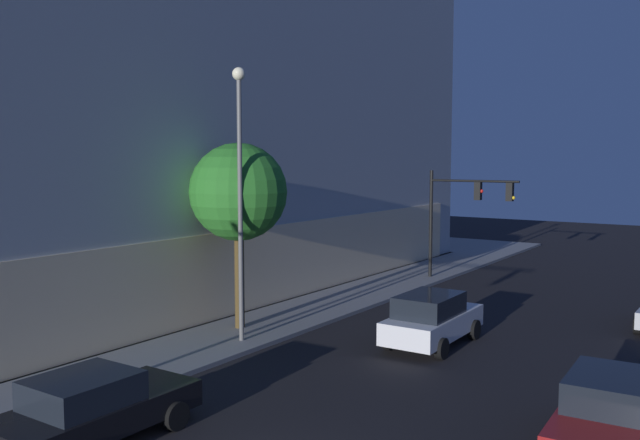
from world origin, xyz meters
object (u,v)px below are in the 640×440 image
at_px(street_lamp_sidewalk, 240,174).
at_px(car_white, 432,319).
at_px(car_red, 609,413).
at_px(sidewalk_tree, 239,193).
at_px(modern_building, 98,81).
at_px(car_black, 93,407).
at_px(traffic_light_far_corner, 464,204).

bearing_deg(street_lamp_sidewalk, car_white, -56.68).
relative_size(street_lamp_sidewalk, car_red, 2.05).
relative_size(street_lamp_sidewalk, car_white, 1.99).
xyz_separation_m(street_lamp_sidewalk, sidewalk_tree, (1.29, 1.19, -0.70)).
distance_m(modern_building, street_lamp_sidewalk, 17.43).
bearing_deg(car_black, modern_building, 51.32).
bearing_deg(car_white, traffic_light_far_corner, 17.12).
bearing_deg(car_black, car_white, -14.24).
xyz_separation_m(modern_building, car_black, (-14.41, -18.00, -9.67)).
xyz_separation_m(modern_building, traffic_light_far_corner, (8.66, -17.37, -6.43)).
distance_m(modern_building, sidewalk_tree, 16.14).
bearing_deg(modern_building, traffic_light_far_corner, -63.52).
xyz_separation_m(modern_building, car_red, (-8.39, -27.63, -9.64)).
relative_size(traffic_light_far_corner, car_white, 1.21).
distance_m(modern_building, traffic_light_far_corner, 20.45).
bearing_deg(sidewalk_tree, street_lamp_sidewalk, -137.36).
relative_size(sidewalk_tree, car_red, 1.51).
height_order(modern_building, traffic_light_far_corner, modern_building).
bearing_deg(traffic_light_far_corner, modern_building, 116.48).
height_order(modern_building, car_red, modern_building).
height_order(traffic_light_far_corner, street_lamp_sidewalk, street_lamp_sidewalk).
distance_m(traffic_light_far_corner, sidewalk_tree, 14.19).
bearing_deg(traffic_light_far_corner, car_red, -148.96).
distance_m(sidewalk_tree, car_black, 10.85).
bearing_deg(car_black, sidewalk_tree, 21.72).
bearing_deg(car_white, car_red, -129.39).
distance_m(car_black, car_white, 11.89).
height_order(sidewalk_tree, car_white, sidewalk_tree).
relative_size(modern_building, traffic_light_far_corner, 6.47).
bearing_deg(modern_building, street_lamp_sidewalk, -112.58).
relative_size(modern_building, sidewalk_tree, 5.33).
height_order(car_red, car_white, car_white).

